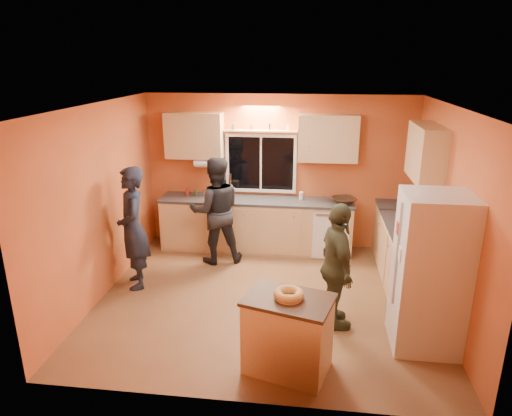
# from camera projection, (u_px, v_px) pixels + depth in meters

# --- Properties ---
(ground) EXTENTS (4.50, 4.50, 0.00)m
(ground) POSITION_uv_depth(u_px,v_px,m) (266.00, 299.00, 6.27)
(ground) COLOR brown
(ground) RESTS_ON ground
(room_shell) EXTENTS (4.54, 4.04, 2.61)m
(room_shell) POSITION_uv_depth(u_px,v_px,m) (279.00, 177.00, 6.13)
(room_shell) COLOR #DA6537
(room_shell) RESTS_ON ground
(back_counter) EXTENTS (4.23, 0.62, 0.90)m
(back_counter) POSITION_uv_depth(u_px,v_px,m) (277.00, 225.00, 7.73)
(back_counter) COLOR tan
(back_counter) RESTS_ON ground
(right_counter) EXTENTS (0.62, 1.84, 0.90)m
(right_counter) POSITION_uv_depth(u_px,v_px,m) (409.00, 261.00, 6.37)
(right_counter) COLOR tan
(right_counter) RESTS_ON ground
(refrigerator) EXTENTS (0.72, 0.70, 1.80)m
(refrigerator) POSITION_uv_depth(u_px,v_px,m) (430.00, 273.00, 5.01)
(refrigerator) COLOR silver
(refrigerator) RESTS_ON ground
(island) EXTENTS (1.00, 0.81, 0.84)m
(island) POSITION_uv_depth(u_px,v_px,m) (288.00, 334.00, 4.72)
(island) COLOR tan
(island) RESTS_ON ground
(bundt_pastry) EXTENTS (0.31, 0.31, 0.09)m
(bundt_pastry) POSITION_uv_depth(u_px,v_px,m) (289.00, 294.00, 4.58)
(bundt_pastry) COLOR #B38549
(bundt_pastry) RESTS_ON island
(person_left) EXTENTS (0.66, 0.76, 1.76)m
(person_left) POSITION_uv_depth(u_px,v_px,m) (133.00, 228.00, 6.38)
(person_left) COLOR black
(person_left) RESTS_ON ground
(person_center) EXTENTS (0.99, 0.87, 1.71)m
(person_center) POSITION_uv_depth(u_px,v_px,m) (216.00, 211.00, 7.19)
(person_center) COLOR black
(person_center) RESTS_ON ground
(person_right) EXTENTS (0.60, 0.99, 1.58)m
(person_right) POSITION_uv_depth(u_px,v_px,m) (337.00, 267.00, 5.40)
(person_right) COLOR #393B26
(person_right) RESTS_ON ground
(mixing_bowl) EXTENTS (0.48, 0.48, 0.09)m
(mixing_bowl) POSITION_uv_depth(u_px,v_px,m) (344.00, 200.00, 7.41)
(mixing_bowl) COLOR black
(mixing_bowl) RESTS_ON back_counter
(utensil_crock) EXTENTS (0.14, 0.14, 0.17)m
(utensil_crock) POSITION_uv_depth(u_px,v_px,m) (230.00, 193.00, 7.68)
(utensil_crock) COLOR beige
(utensil_crock) RESTS_ON back_counter
(potted_plant) EXTENTS (0.31, 0.29, 0.29)m
(potted_plant) POSITION_uv_depth(u_px,v_px,m) (425.00, 238.00, 5.59)
(potted_plant) COLOR gray
(potted_plant) RESTS_ON right_counter
(red_box) EXTENTS (0.16, 0.12, 0.07)m
(red_box) POSITION_uv_depth(u_px,v_px,m) (410.00, 233.00, 6.06)
(red_box) COLOR #AE2A1A
(red_box) RESTS_ON right_counter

